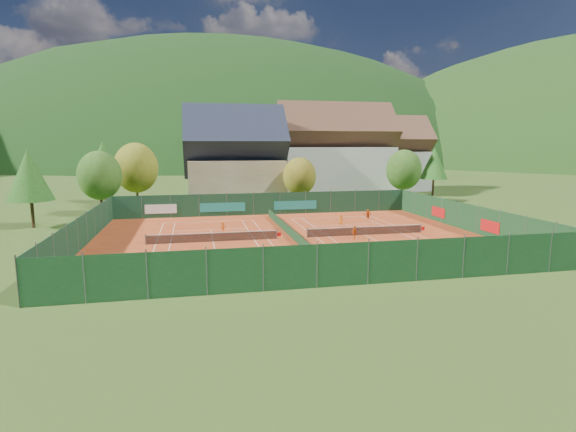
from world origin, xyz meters
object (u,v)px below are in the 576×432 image
Objects in this scene: hotel_block_b at (387,158)px; ball_hopper at (464,250)px; player_right_near at (354,232)px; player_right_far_a at (341,219)px; hotel_block_a at (335,156)px; player_left_far at (223,227)px; player_left_near at (222,263)px; player_right_far_b at (368,215)px; player_left_mid at (236,258)px; chalet at (235,162)px.

ball_hopper is (-17.11, -54.36, -6.06)m from hotel_block_b.
hotel_block_b is 51.90m from player_right_near.
hotel_block_a is at bearing -101.04° from player_right_far_a.
hotel_block_a is 39.48m from player_left_far.
player_right_far_a is (1.37, 8.33, -0.08)m from player_right_near.
player_left_near is 1.20× the size of player_left_far.
player_right_near is at bearing 0.42° from player_left_near.
hotel_block_a reaches higher than ball_hopper.
hotel_block_a is 15.73× the size of player_right_far_b.
player_left_mid reaches higher than player_left_far.
player_left_far is (-22.73, -31.57, -6.78)m from hotel_block_a.
player_left_mid is at bearing -124.17° from hotel_block_b.
player_left_near reaches higher than player_right_far_a.
hotel_block_b is 57.32m from ball_hopper.
hotel_block_a reaches higher than player_right_far_b.
player_right_near is (12.84, -6.13, 0.09)m from player_left_far.
chalet is at bearing -66.02° from player_right_far_b.
ball_hopper is at bearing -107.47° from hotel_block_b.
player_right_far_a is at bearing 107.64° from ball_hopper.
chalet is 33.51m from player_right_near.
chalet is 0.75× the size of hotel_block_a.
hotel_block_b reaches higher than player_right_near.
hotel_block_b reaches higher than player_right_far_b.
player_left_near is 23.28m from player_right_far_a.
player_right_far_b is at bearing 28.75° from player_right_near.
player_left_mid reaches higher than player_right_far_a.
player_left_near is at bearing -106.59° from player_left_mid.
player_right_near is at bearing -117.60° from hotel_block_b.
player_left_mid is at bearing -95.25° from chalet.
hotel_block_a reaches higher than player_left_near.
hotel_block_b is at bearing -143.39° from player_left_far.
ball_hopper is at bearing -93.84° from hotel_block_a.
player_left_near reaches higher than ball_hopper.
player_left_far is 0.99× the size of player_right_far_a.
hotel_block_a is at bearing -136.28° from player_left_far.
player_right_near is 8.44m from player_right_far_a.
player_right_far_a is at bearing -65.84° from chalet.
player_right_near is at bearing 143.96° from player_left_far.
hotel_block_a is at bearing -109.88° from player_right_far_b.
player_right_far_b reaches higher than player_right_far_a.
hotel_block_b is 14.30× the size of player_left_far.
ball_hopper is 0.55× the size of player_left_near.
player_left_near is at bearing -96.68° from chalet.
player_left_near is 1.05× the size of player_right_far_b.
player_right_near is at bearing -73.96° from chalet.
player_left_far is (-36.73, -39.57, -6.02)m from hotel_block_b.
player_right_far_b is (4.35, 2.27, 0.08)m from player_right_far_a.
player_right_near reaches higher than player_left_far.
hotel_block_a reaches higher than player_left_mid.
player_right_near is at bearing 85.81° from player_right_far_a.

